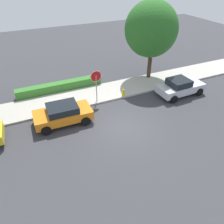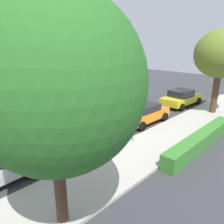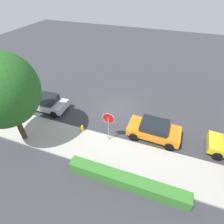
# 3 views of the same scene
# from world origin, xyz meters

# --- Properties ---
(ground_plane) EXTENTS (60.00, 60.00, 0.00)m
(ground_plane) POSITION_xyz_m (0.00, 0.00, 0.00)
(ground_plane) COLOR #38383D
(sidewalk_curb) EXTENTS (32.00, 2.92, 0.14)m
(sidewalk_curb) POSITION_xyz_m (0.00, 4.96, 0.07)
(sidewalk_curb) COLOR #B2ADA3
(sidewalk_curb) RESTS_ON ground_plane
(stop_sign) EXTENTS (0.87, 0.08, 2.66)m
(stop_sign) POSITION_xyz_m (-0.49, 3.88, 1.85)
(stop_sign) COLOR gray
(stop_sign) RESTS_ON ground_plane
(parked_car_orange) EXTENTS (3.92, 2.12, 1.37)m
(parked_car_orange) POSITION_xyz_m (-3.56, 2.33, 0.72)
(parked_car_orange) COLOR orange
(parked_car_orange) RESTS_ON ground_plane
(parked_car_silver) EXTENTS (3.96, 2.04, 1.42)m
(parked_car_silver) POSITION_xyz_m (6.23, 2.16, 0.71)
(parked_car_silver) COLOR silver
(parked_car_silver) RESTS_ON ground_plane
(street_tree_mid_block) EXTENTS (4.56, 4.56, 6.87)m
(street_tree_mid_block) POSITION_xyz_m (5.50, 6.09, 4.49)
(street_tree_mid_block) COLOR #422D1E
(street_tree_mid_block) RESTS_ON ground_plane
(fire_hydrant) EXTENTS (0.30, 0.22, 0.72)m
(fire_hydrant) POSITION_xyz_m (1.77, 3.75, 0.36)
(fire_hydrant) COLOR gold
(fire_hydrant) RESTS_ON ground_plane
(front_yard_hedge) EXTENTS (7.25, 0.73, 0.80)m
(front_yard_hedge) POSITION_xyz_m (-2.71, 6.84, 0.40)
(front_yard_hedge) COLOR #387A2D
(front_yard_hedge) RESTS_ON ground_plane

